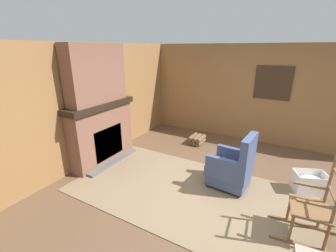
{
  "coord_description": "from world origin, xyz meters",
  "views": [
    {
      "loc": [
        0.8,
        -3.13,
        2.3
      ],
      "look_at": [
        -1.17,
        0.38,
        0.9
      ],
      "focal_mm": 24.0,
      "sensor_mm": 36.0,
      "label": 1
    }
  ],
  "objects": [
    {
      "name": "firewood_stack",
      "position": [
        -1.14,
        1.81,
        0.1
      ],
      "size": [
        0.36,
        0.43,
        0.21
      ],
      "rotation": [
        0.0,
        0.0,
        -0.04
      ],
      "color": "brown",
      "rests_on": "ground"
    },
    {
      "name": "chimney_breast",
      "position": [
        -2.53,
        0.0,
        1.84
      ],
      "size": [
        0.32,
        1.3,
        1.11
      ],
      "color": "brown",
      "rests_on": "fireplace_hearth"
    },
    {
      "name": "armchair",
      "position": [
        0.1,
        0.35,
        0.36
      ],
      "size": [
        0.73,
        0.64,
        1.0
      ],
      "rotation": [
        0.0,
        0.0,
        3.06
      ],
      "color": "#3D4C75",
      "rests_on": "ground"
    },
    {
      "name": "rocking_chair",
      "position": [
        1.25,
        -0.29,
        0.43
      ],
      "size": [
        0.84,
        0.51,
        1.32
      ],
      "rotation": [
        0.0,
        0.0,
        3.24
      ],
      "color": "brown",
      "rests_on": "ground"
    },
    {
      "name": "fireplace_hearth",
      "position": [
        -2.52,
        0.0,
        0.64
      ],
      "size": [
        0.57,
        1.58,
        1.28
      ],
      "color": "brown",
      "rests_on": "ground"
    },
    {
      "name": "laundry_basket",
      "position": [
        1.28,
        0.84,
        0.18
      ],
      "size": [
        0.57,
        0.49,
        0.35
      ],
      "rotation": [
        0.0,
        0.0,
        0.39
      ],
      "color": "white",
      "rests_on": "ground"
    },
    {
      "name": "storage_case",
      "position": [
        -2.57,
        0.09,
        1.34
      ],
      "size": [
        0.18,
        0.27,
        0.13
      ],
      "color": "brown",
      "rests_on": "fireplace_hearth"
    },
    {
      "name": "wood_panel_wall_left",
      "position": [
        -2.74,
        0.0,
        1.21
      ],
      "size": [
        0.06,
        6.03,
        2.41
      ],
      "color": "olive",
      "rests_on": "ground"
    },
    {
      "name": "ground_plane",
      "position": [
        0.0,
        0.0,
        0.0
      ],
      "size": [
        14.0,
        14.0,
        0.0
      ],
      "primitive_type": "plane",
      "color": "brown"
    },
    {
      "name": "area_rug",
      "position": [
        -0.49,
        -0.17,
        0.01
      ],
      "size": [
        3.9,
        2.09,
        0.01
      ],
      "color": "#7A664C",
      "rests_on": "ground"
    },
    {
      "name": "wood_panel_wall_back",
      "position": [
        0.01,
        2.74,
        1.21
      ],
      "size": [
        6.03,
        0.09,
        2.41
      ],
      "color": "olive",
      "rests_on": "ground"
    },
    {
      "name": "oil_lamp_vase",
      "position": [
        -2.57,
        -0.25,
        1.36
      ],
      "size": [
        0.13,
        0.13,
        0.24
      ],
      "color": "#99B29E",
      "rests_on": "fireplace_hearth"
    }
  ]
}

